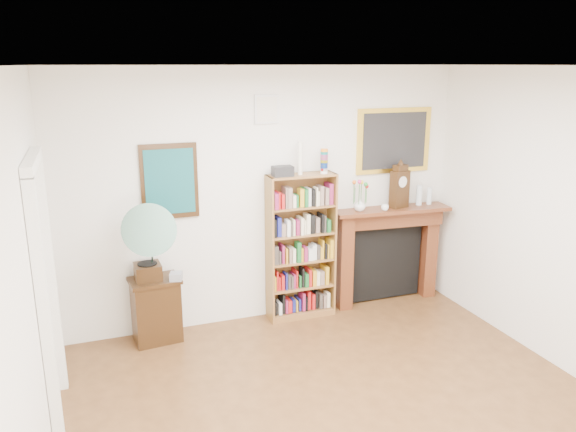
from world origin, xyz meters
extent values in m
cube|color=white|center=(0.00, 0.00, 2.80)|extent=(4.50, 5.00, 0.01)
cube|color=white|center=(0.00, 2.50, 1.40)|extent=(4.50, 0.01, 2.80)
cube|color=white|center=(-2.25, 0.00, 1.40)|extent=(0.01, 5.00, 2.80)
cube|color=white|center=(-2.21, 0.73, 1.05)|extent=(0.08, 0.08, 2.10)
cube|color=white|center=(-2.21, 1.67, 1.05)|extent=(0.08, 0.08, 2.10)
cube|color=white|center=(-2.21, 1.20, 2.13)|extent=(0.08, 1.02, 0.08)
cube|color=black|center=(-1.05, 2.48, 1.65)|extent=(0.58, 0.03, 0.78)
cube|color=#13545A|center=(-1.05, 2.46, 1.65)|extent=(0.50, 0.01, 0.67)
cube|color=white|center=(0.00, 2.48, 2.35)|extent=(0.26, 0.03, 0.30)
cube|color=silver|center=(0.00, 2.46, 2.35)|extent=(0.22, 0.01, 0.26)
cube|color=gold|center=(1.55, 2.48, 1.95)|extent=(0.95, 0.03, 0.75)
cube|color=#262628|center=(1.55, 2.46, 1.95)|extent=(0.82, 0.01, 0.65)
cube|color=brown|center=(-0.02, 2.35, 0.83)|extent=(0.02, 0.27, 1.66)
cube|color=brown|center=(0.72, 2.35, 0.83)|extent=(0.02, 0.27, 1.66)
cube|color=brown|center=(0.35, 2.35, 1.64)|extent=(0.76, 0.27, 0.02)
cube|color=brown|center=(0.35, 2.35, 0.04)|extent=(0.76, 0.27, 0.07)
cube|color=brown|center=(0.35, 2.47, 0.83)|extent=(0.76, 0.02, 1.66)
cube|color=brown|center=(0.35, 2.35, 0.36)|extent=(0.72, 0.25, 0.02)
cube|color=brown|center=(0.35, 2.35, 0.67)|extent=(0.72, 0.25, 0.02)
cube|color=brown|center=(0.35, 2.35, 0.98)|extent=(0.72, 0.25, 0.02)
cube|color=brown|center=(0.35, 2.35, 1.30)|extent=(0.72, 0.25, 0.02)
cube|color=black|center=(-1.29, 2.30, 0.34)|extent=(0.54, 0.41, 0.69)
cube|color=#4D1E12|center=(0.91, 2.38, 0.57)|extent=(0.17, 0.22, 1.14)
cube|color=#4D1E12|center=(2.05, 2.38, 0.57)|extent=(0.17, 0.22, 1.14)
cube|color=#4D1E12|center=(1.48, 2.38, 1.05)|extent=(1.31, 0.32, 0.19)
cube|color=#4D1E12|center=(1.48, 2.33, 1.16)|extent=(1.42, 0.45, 0.04)
cube|color=black|center=(1.48, 2.44, 0.48)|extent=(0.94, 0.09, 0.91)
cube|color=black|center=(-1.34, 2.32, 0.77)|extent=(0.27, 0.27, 0.16)
cylinder|color=black|center=(-1.34, 2.32, 0.85)|extent=(0.21, 0.21, 0.01)
cone|color=#2F4438|center=(-1.34, 2.16, 1.20)|extent=(0.54, 0.67, 0.67)
cube|color=#AFAFBB|center=(-1.08, 2.19, 0.73)|extent=(0.15, 0.15, 0.08)
cube|color=black|center=(1.57, 2.33, 1.40)|extent=(0.24, 0.18, 0.44)
cylinder|color=white|center=(1.57, 2.27, 1.50)|extent=(0.13, 0.05, 0.13)
cube|color=black|center=(1.57, 2.33, 1.65)|extent=(0.18, 0.14, 0.08)
imported|color=white|center=(1.07, 2.35, 1.25)|extent=(0.16, 0.16, 0.14)
imported|color=white|center=(1.35, 2.26, 1.22)|extent=(0.11, 0.11, 0.07)
cylinder|color=silver|center=(1.86, 2.36, 1.30)|extent=(0.07, 0.07, 0.24)
cylinder|color=silver|center=(1.99, 2.35, 1.28)|extent=(0.06, 0.06, 0.20)
camera|label=1|loc=(-1.84, -3.21, 2.81)|focal=35.00mm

